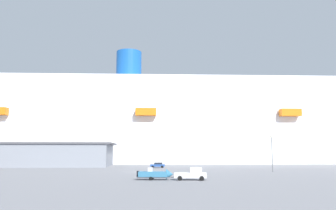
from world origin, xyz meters
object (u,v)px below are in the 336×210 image
Objects in this scene: cruise_ship at (217,128)px; street_lamp at (272,148)px; pickup_truck at (192,174)px; small_boat_on_trailer at (157,174)px; parked_car_blue_suv at (158,165)px.

cruise_ship is 64.39m from street_lamp.
pickup_truck is 31.91m from street_lamp.
pickup_truck reaches higher than small_boat_on_trailer.
pickup_truck is at bearing -82.18° from parked_car_blue_suv.
small_boat_on_trailer is at bearing 173.81° from pickup_truck.
street_lamp is at bearing 46.26° from pickup_truck.
street_lamp is (2.61, -63.62, -9.60)m from cruise_ship.
cruise_ship reaches higher than pickup_truck.
cruise_ship reaches higher than parked_car_blue_suv.
parked_car_blue_suv is (-0.22, 45.12, -0.13)m from small_boat_on_trailer.
pickup_truck is 1.27× the size of parked_car_blue_suv.
pickup_truck is at bearing -133.74° from street_lamp.
small_boat_on_trailer is (-6.07, 0.66, -0.08)m from pickup_truck.
pickup_truck is (-19.21, -86.43, -14.25)m from cruise_ship.
pickup_truck is at bearing -6.19° from small_boat_on_trailer.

